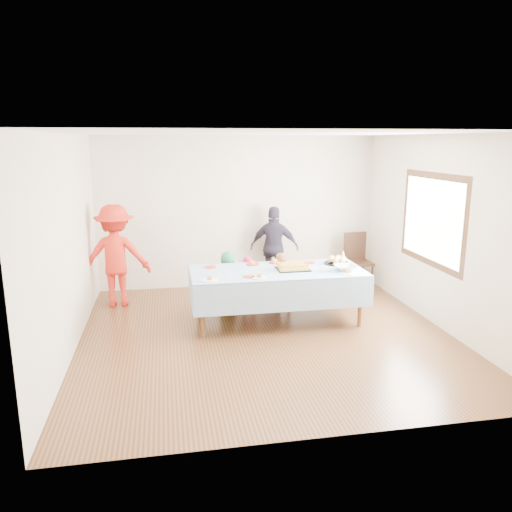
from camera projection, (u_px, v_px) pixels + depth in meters
The scene contains 22 objects.
ground at pixel (266, 334), 6.88m from camera, with size 5.00×5.00×0.00m, color #4B2915.
room_walls at pixel (270, 207), 6.50m from camera, with size 5.04×5.04×2.72m.
party_table at pixel (277, 274), 7.23m from camera, with size 2.50×1.10×0.78m.
birthday_cake at pixel (293, 267), 7.25m from camera, with size 0.47×0.36×0.08m.
rolls_tray at pixel (337, 261), 7.58m from camera, with size 0.38×0.38×0.11m.
punch_bowl at pixel (345, 268), 7.19m from camera, with size 0.32×0.32×0.08m, color silver.
party_hat at pixel (343, 255), 7.79m from camera, with size 0.10×0.10×0.17m, color white.
fork_pile at pixel (322, 269), 7.14m from camera, with size 0.24×0.18×0.07m, color white, non-canonical shape.
plate_red_far_a at pixel (210, 267), 7.38m from camera, with size 0.18×0.18×0.01m, color red.
plate_red_far_b at pixel (253, 264), 7.53m from camera, with size 0.20×0.20×0.01m, color red.
plate_red_far_c at pixel (275, 263), 7.63m from camera, with size 0.19×0.19×0.01m, color red.
plate_red_far_d at pixel (309, 262), 7.65m from camera, with size 0.19×0.19×0.01m, color red.
plate_red_near at pixel (249, 277), 6.86m from camera, with size 0.16×0.16×0.01m, color red.
plate_white_left at pixel (209, 280), 6.69m from camera, with size 0.24×0.24×0.01m, color white.
plate_white_mid at pixel (259, 278), 6.80m from camera, with size 0.20×0.20×0.01m, color white.
plate_white_right at pixel (348, 273), 7.03m from camera, with size 0.22×0.22×0.01m, color white.
dining_chair at pixel (357, 257), 9.05m from camera, with size 0.46×0.46×0.99m.
toddler_left at pixel (247, 282), 7.86m from camera, with size 0.31×0.20×0.85m, color #D11A48.
toddler_mid at pixel (228, 280), 7.83m from camera, with size 0.45×0.30×0.93m, color #277541.
toddler_right at pixel (280, 281), 7.85m from camera, with size 0.44×0.34×0.91m, color tan.
adult_left at pixel (116, 256), 7.93m from camera, with size 1.06×0.61×1.64m, color red.
adult_right at pixel (274, 248), 8.93m from camera, with size 0.87×0.36×1.48m, color #312B3C.
Camera 1 is at (-1.30, -6.33, 2.61)m, focal length 35.00 mm.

